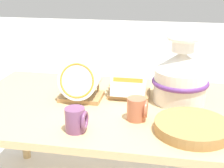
{
  "coord_description": "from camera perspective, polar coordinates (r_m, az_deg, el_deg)",
  "views": [
    {
      "loc": [
        0.26,
        -1.41,
        1.26
      ],
      "look_at": [
        0.0,
        0.0,
        0.74
      ],
      "focal_mm": 50.0,
      "sensor_mm": 36.0,
      "label": 1
    }
  ],
  "objects": [
    {
      "name": "display_table",
      "position": [
        1.59,
        0.0,
        -5.85
      ],
      "size": [
        1.49,
        0.85,
        0.63
      ],
      "color": "tan",
      "rests_on": "ground_plane"
    },
    {
      "name": "ceramic_vase",
      "position": [
        1.6,
        12.46,
        1.59
      ],
      "size": [
        0.29,
        0.29,
        0.34
      ],
      "color": "white",
      "rests_on": "display_table"
    },
    {
      "name": "dish_rack_round_plates",
      "position": [
        1.61,
        -5.75,
        0.17
      ],
      "size": [
        0.21,
        0.21,
        0.22
      ],
      "color": "tan",
      "rests_on": "display_table"
    },
    {
      "name": "dish_rack_square_plates",
      "position": [
        1.66,
        3.23,
        0.01
      ],
      "size": [
        0.21,
        0.2,
        0.2
      ],
      "color": "tan",
      "rests_on": "display_table"
    },
    {
      "name": "wicker_charger_stack",
      "position": [
        1.35,
        14.45,
        -7.63
      ],
      "size": [
        0.31,
        0.31,
        0.04
      ],
      "color": "#AD7F47",
      "rests_on": "display_table"
    },
    {
      "name": "mug_plum_glaze",
      "position": [
        1.3,
        -6.56,
        -6.53
      ],
      "size": [
        0.09,
        0.08,
        0.1
      ],
      "color": "#7A4770",
      "rests_on": "display_table"
    },
    {
      "name": "mug_terracotta_glaze",
      "position": [
        1.4,
        4.67,
        -4.59
      ],
      "size": [
        0.09,
        0.08,
        0.1
      ],
      "color": "#B76647",
      "rests_on": "display_table"
    }
  ]
}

